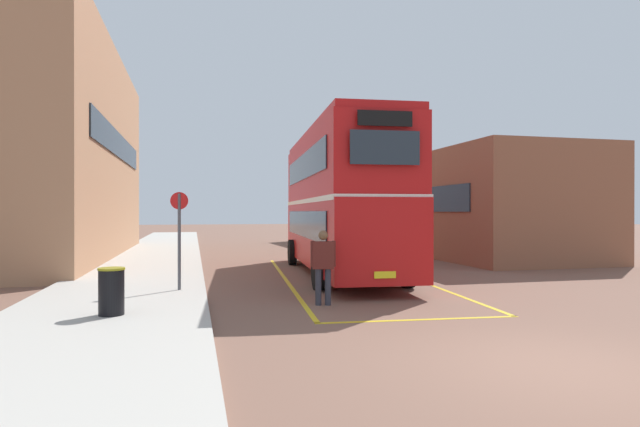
{
  "coord_description": "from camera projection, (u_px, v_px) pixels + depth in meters",
  "views": [
    {
      "loc": [
        -4.81,
        -6.02,
        2.1
      ],
      "look_at": [
        0.03,
        13.7,
        2.03
      ],
      "focal_mm": 29.05,
      "sensor_mm": 36.0,
      "label": 1
    }
  ],
  "objects": [
    {
      "name": "litter_bin",
      "position": [
        111.0,
        291.0,
        9.82
      ],
      "size": [
        0.5,
        0.5,
        0.9
      ],
      "color": "black",
      "rests_on": "sidewalk_left"
    },
    {
      "name": "sidewalk_left",
      "position": [
        152.0,
        260.0,
        21.77
      ],
      "size": [
        4.0,
        57.6,
        0.14
      ],
      "primitive_type": "cube",
      "color": "#B2ADA3",
      "rests_on": "ground"
    },
    {
      "name": "ground_plane",
      "position": [
        315.0,
        264.0,
        20.98
      ],
      "size": [
        135.6,
        135.6,
        0.0
      ],
      "primitive_type": "plane",
      "color": "brown"
    },
    {
      "name": "single_deck_bus",
      "position": [
        330.0,
        219.0,
        32.83
      ],
      "size": [
        3.21,
        10.0,
        3.02
      ],
      "color": "black",
      "rests_on": "ground"
    },
    {
      "name": "bay_marking_yellow",
      "position": [
        355.0,
        282.0,
        15.46
      ],
      "size": [
        5.13,
        13.09,
        0.01
      ],
      "color": "gold",
      "rests_on": "ground"
    },
    {
      "name": "bus_stop_sign",
      "position": [
        179.0,
        231.0,
        12.99
      ],
      "size": [
        0.44,
        0.08,
        2.46
      ],
      "color": "#4C4C51",
      "rests_on": "sidewalk_left"
    },
    {
      "name": "pedestrian_boarding",
      "position": [
        323.0,
        262.0,
        11.62
      ],
      "size": [
        0.56,
        0.32,
        1.69
      ],
      "color": "#2D2D38",
      "rests_on": "ground"
    },
    {
      "name": "depot_building_right",
      "position": [
        474.0,
        205.0,
        25.21
      ],
      "size": [
        6.1,
        12.82,
        4.83
      ],
      "color": "brown",
      "rests_on": "ground"
    },
    {
      "name": "brick_building_left",
      "position": [
        36.0,
        154.0,
        22.69
      ],
      "size": [
        6.9,
        18.12,
        9.28
      ],
      "color": "#AD7A56",
      "rests_on": "ground"
    },
    {
      "name": "double_decker_bus",
      "position": [
        339.0,
        200.0,
        17.36
      ],
      "size": [
        3.36,
        10.93,
        4.75
      ],
      "color": "black",
      "rests_on": "ground"
    }
  ]
}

